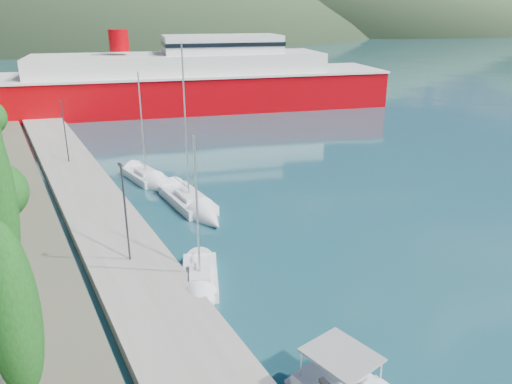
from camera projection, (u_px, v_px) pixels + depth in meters
ground at (54, 74)px, 122.90m from camera, size 1400.00×1400.00×0.00m
quay at (91, 201)px, 41.03m from camera, size 5.00×88.00×0.80m
lamp_posts at (121, 204)px, 30.35m from camera, size 0.15×44.27×6.06m
sailboat_near at (200, 292)px, 28.02m from camera, size 4.41×7.11×9.83m
sailboat_mid at (198, 210)px, 39.35m from camera, size 2.77×9.70×13.88m
sailboat_far at (153, 181)px, 45.80m from camera, size 3.36×7.69×10.94m
ferry at (183, 84)px, 78.92m from camera, size 66.70×28.88×12.97m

